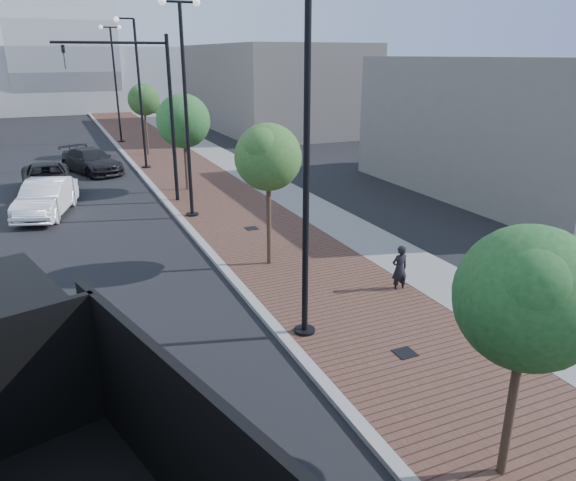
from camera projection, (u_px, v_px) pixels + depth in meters
name	position (u px, v px, depth m)	size (l,w,h in m)	color
sidewalk	(171.00, 151.00, 41.41)	(7.00, 140.00, 0.12)	#4C2D23
concrete_strip	(205.00, 149.00, 42.44)	(2.40, 140.00, 0.13)	slate
curb	(124.00, 154.00, 40.08)	(0.30, 140.00, 0.14)	gray
white_sedan	(46.00, 198.00, 24.88)	(1.74, 4.99, 1.64)	white
dark_car_mid	(47.00, 178.00, 29.14)	(2.50, 5.43, 1.51)	black
dark_car_far	(91.00, 161.00, 33.84)	(2.14, 5.26, 1.53)	black
pedestrian	(400.00, 269.00, 16.81)	(0.56, 0.37, 1.54)	black
streetlight_1	(302.00, 176.00, 12.92)	(1.44, 0.56, 9.21)	black
streetlight_2	(186.00, 110.00, 23.19)	(1.72, 0.56, 9.28)	black
streetlight_3	(139.00, 101.00, 33.67)	(1.44, 0.56, 9.21)	black
streetlight_4	(116.00, 84.00, 43.93)	(1.72, 0.56, 9.28)	black
traffic_mast	(152.00, 102.00, 25.38)	(5.09, 0.20, 8.00)	black
tree_0	(529.00, 297.00, 8.48)	(2.38, 2.33, 4.67)	#382619
tree_1	(269.00, 158.00, 17.86)	(2.31, 2.24, 5.01)	#382619
tree_2	(184.00, 121.00, 28.27)	(2.82, 2.82, 5.21)	#382619
tree_3	(144.00, 100.00, 38.57)	(2.32, 2.26, 5.15)	#382619
convention_center	(61.00, 62.00, 76.27)	(50.00, 30.00, 50.00)	#B0B5BB
commercial_block_ne	(272.00, 87.00, 53.53)	(12.00, 22.00, 8.00)	#69635E
commercial_block_e	(520.00, 126.00, 28.52)	(10.00, 16.00, 7.00)	#645F5A
utility_cover_1	(405.00, 353.00, 13.30)	(0.50, 0.50, 0.02)	black
utility_cover_2	(252.00, 228.00, 22.81)	(0.50, 0.50, 0.02)	black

